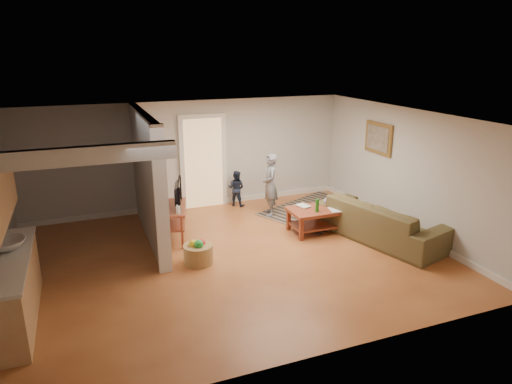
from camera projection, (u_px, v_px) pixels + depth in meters
ground at (231, 258)px, 8.21m from camera, size 7.50×7.50×0.00m
room_shell at (163, 180)px, 7.79m from camera, size 7.54×6.02×2.52m
area_rug at (319, 211)px, 10.60m from camera, size 2.97×2.65×0.01m
sofa at (379, 239)px, 9.04m from camera, size 1.70×2.79×0.76m
coffee_table at (321, 213)px, 9.32m from camera, size 1.28×0.76×0.76m
tv_console at (175, 210)px, 8.82m from camera, size 0.66×1.16×0.94m
speaker_left at (162, 216)px, 8.78m from camera, size 0.12×0.12×1.04m
speaker_right at (150, 196)px, 10.13m from camera, size 0.11×0.11×0.94m
toy_basket at (198, 253)px, 7.96m from camera, size 0.52×0.52×0.46m
child at (270, 214)px, 10.37m from camera, size 0.44×0.57×1.41m
toddler at (236, 205)px, 10.97m from camera, size 0.53×0.52×0.86m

